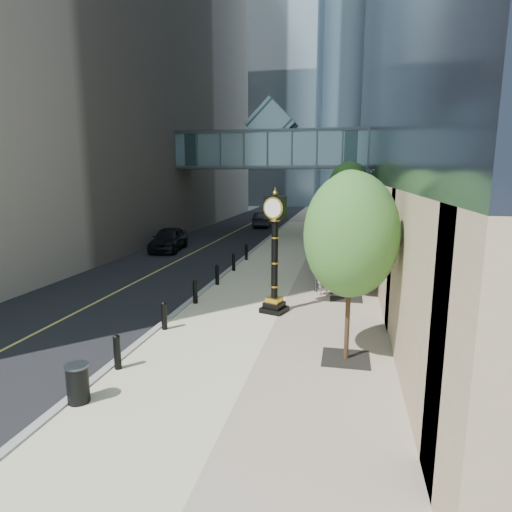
{
  "coord_description": "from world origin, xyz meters",
  "views": [
    {
      "loc": [
        3.43,
        -9.23,
        5.46
      ],
      "look_at": [
        0.02,
        7.05,
        2.28
      ],
      "focal_mm": 30.0,
      "sensor_mm": 36.0,
      "label": 1
    }
  ],
  "objects_px": {
    "street_clock": "(275,261)",
    "car_near": "(169,239)",
    "trash_bin": "(78,384)",
    "pedestrian": "(324,276)",
    "car_far": "(264,219)"
  },
  "relations": [
    {
      "from": "street_clock",
      "to": "car_near",
      "type": "relative_size",
      "value": 0.97
    },
    {
      "from": "street_clock",
      "to": "trash_bin",
      "type": "distance_m",
      "value": 8.67
    },
    {
      "from": "pedestrian",
      "to": "car_far",
      "type": "bearing_deg",
      "value": -62.39
    },
    {
      "from": "street_clock",
      "to": "car_far",
      "type": "relative_size",
      "value": 1.02
    },
    {
      "from": "street_clock",
      "to": "car_near",
      "type": "bearing_deg",
      "value": 147.42
    },
    {
      "from": "car_near",
      "to": "car_far",
      "type": "relative_size",
      "value": 1.05
    },
    {
      "from": "trash_bin",
      "to": "car_near",
      "type": "bearing_deg",
      "value": 107.41
    },
    {
      "from": "street_clock",
      "to": "car_far",
      "type": "xyz_separation_m",
      "value": [
        -5.82,
        28.15,
        -1.35
      ]
    },
    {
      "from": "trash_bin",
      "to": "car_far",
      "type": "distance_m",
      "value": 35.99
    },
    {
      "from": "street_clock",
      "to": "pedestrian",
      "type": "height_order",
      "value": "street_clock"
    },
    {
      "from": "car_near",
      "to": "car_far",
      "type": "xyz_separation_m",
      "value": [
        4.03,
        15.6,
        -0.07
      ]
    },
    {
      "from": "street_clock",
      "to": "car_near",
      "type": "xyz_separation_m",
      "value": [
        -9.85,
        12.55,
        -1.28
      ]
    },
    {
      "from": "street_clock",
      "to": "pedestrian",
      "type": "bearing_deg",
      "value": 77.23
    },
    {
      "from": "pedestrian",
      "to": "car_far",
      "type": "height_order",
      "value": "pedestrian"
    },
    {
      "from": "car_near",
      "to": "street_clock",
      "type": "bearing_deg",
      "value": -59.4
    }
  ]
}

